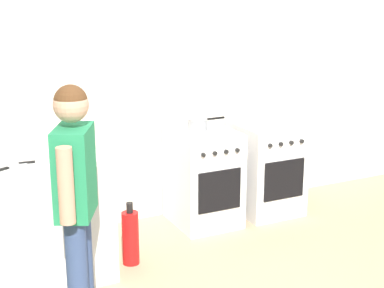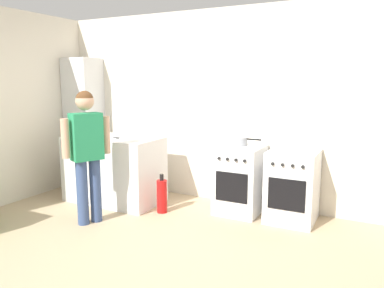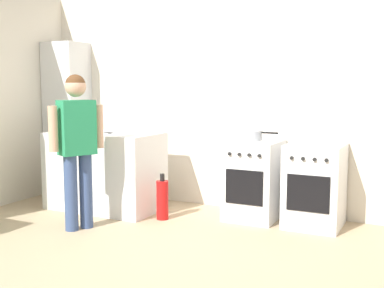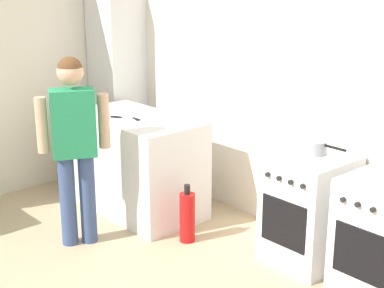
{
  "view_description": "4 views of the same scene",
  "coord_description": "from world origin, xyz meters",
  "views": [
    {
      "loc": [
        -1.91,
        -2.84,
        2.11
      ],
      "look_at": [
        -0.14,
        0.81,
        0.99
      ],
      "focal_mm": 55.0,
      "sensor_mm": 36.0,
      "label": 1
    },
    {
      "loc": [
        1.9,
        -2.79,
        1.66
      ],
      "look_at": [
        0.07,
        0.79,
        0.98
      ],
      "focal_mm": 35.0,
      "sensor_mm": 36.0,
      "label": 2
    },
    {
      "loc": [
        2.03,
        -3.31,
        1.44
      ],
      "look_at": [
        0.03,
        0.72,
        0.89
      ],
      "focal_mm": 45.0,
      "sensor_mm": 36.0,
      "label": 3
    },
    {
      "loc": [
        2.85,
        -1.86,
        2.21
      ],
      "look_at": [
        -0.09,
        0.77,
        1.01
      ],
      "focal_mm": 55.0,
      "sensor_mm": 36.0,
      "label": 4
    }
  ],
  "objects": [
    {
      "name": "oven_left",
      "position": [
        0.35,
        1.58,
        0.43
      ],
      "size": [
        0.54,
        0.62,
        0.85
      ],
      "color": "white",
      "rests_on": "ground"
    },
    {
      "name": "pot",
      "position": [
        0.33,
        1.64,
        0.9
      ],
      "size": [
        0.35,
        0.17,
        0.1
      ],
      "color": "gray",
      "rests_on": "oven_left"
    },
    {
      "name": "counter_unit",
      "position": [
        -1.35,
        1.2,
        0.45
      ],
      "size": [
        1.3,
        0.7,
        0.9
      ],
      "primitive_type": "cube",
      "color": "silver",
      "rests_on": "ground"
    },
    {
      "name": "back_wall",
      "position": [
        0.0,
        1.95,
        1.3
      ],
      "size": [
        6.0,
        0.1,
        2.6
      ],
      "primitive_type": "cube",
      "color": "silver",
      "rests_on": "ground"
    },
    {
      "name": "person",
      "position": [
        -1.1,
        0.42,
        0.91
      ],
      "size": [
        0.33,
        0.52,
        1.55
      ],
      "color": "#384C7A",
      "rests_on": "ground"
    },
    {
      "name": "knife_utility",
      "position": [
        -1.38,
        1.08,
        0.9
      ],
      "size": [
        0.24,
        0.14,
        0.01
      ],
      "color": "silver",
      "rests_on": "counter_unit"
    },
    {
      "name": "larder_cabinet",
      "position": [
        -2.3,
        1.68,
        1.0
      ],
      "size": [
        0.48,
        0.44,
        2.0
      ],
      "primitive_type": "cube",
      "color": "silver",
      "rests_on": "ground"
    },
    {
      "name": "knife_paring",
      "position": [
        -1.21,
        1.14,
        0.91
      ],
      "size": [
        0.21,
        0.04,
        0.01
      ],
      "color": "silver",
      "rests_on": "counter_unit"
    },
    {
      "name": "fire_extinguisher",
      "position": [
        -0.52,
        1.1,
        0.22
      ],
      "size": [
        0.13,
        0.13,
        0.5
      ],
      "color": "red",
      "rests_on": "ground"
    }
  ]
}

